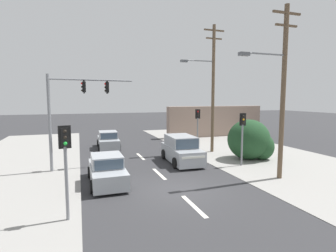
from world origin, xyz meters
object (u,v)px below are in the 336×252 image
object	(u,v)px
traffic_signal_mast	(71,105)
suv_crossing_left	(181,150)
utility_pole_foreground_right	(281,87)
sedan_oncoming_near	(107,170)
sedan_receding_far	(108,141)
pedestal_signal_right_kerb	(242,130)
pedestal_signal_far_median	(198,122)
pedestal_signal_left_kerb	(65,157)
utility_pole_midground_right	(212,85)

from	to	relation	value
traffic_signal_mast	suv_crossing_left	bearing A→B (deg)	-4.23
utility_pole_foreground_right	sedan_oncoming_near	bearing A→B (deg)	166.05
traffic_signal_mast	sedan_receding_far	world-z (taller)	traffic_signal_mast
pedestal_signal_right_kerb	pedestal_signal_far_median	xyz separation A→B (m)	(-0.24, 6.45, 0.00)
sedan_oncoming_near	pedestal_signal_left_kerb	bearing A→B (deg)	-115.17
utility_pole_foreground_right	pedestal_signal_left_kerb	bearing A→B (deg)	-171.64
utility_pole_foreground_right	sedan_oncoming_near	distance (m)	10.48
utility_pole_foreground_right	pedestal_signal_far_median	size ratio (longest dim) A/B	2.67
utility_pole_foreground_right	suv_crossing_left	xyz separation A→B (m)	(-3.76, 5.29, -4.24)
utility_pole_foreground_right	utility_pole_midground_right	bearing A→B (deg)	90.37
traffic_signal_mast	pedestal_signal_right_kerb	world-z (taller)	traffic_signal_mast
pedestal_signal_left_kerb	pedestal_signal_far_median	world-z (taller)	same
utility_pole_foreground_right	sedan_oncoming_near	size ratio (longest dim) A/B	2.24
utility_pole_foreground_right	suv_crossing_left	distance (m)	7.75
pedestal_signal_right_kerb	pedestal_signal_far_median	bearing A→B (deg)	92.09
sedan_receding_far	utility_pole_foreground_right	bearing A→B (deg)	-56.77
pedestal_signal_left_kerb	sedan_receding_far	xyz separation A→B (m)	(2.97, 13.99, -1.71)
pedestal_signal_far_median	suv_crossing_left	size ratio (longest dim) A/B	0.77
pedestal_signal_far_median	pedestal_signal_right_kerb	bearing A→B (deg)	-87.91
traffic_signal_mast	pedestal_signal_far_median	bearing A→B (deg)	19.55
pedestal_signal_left_kerb	suv_crossing_left	bearing A→B (deg)	43.41
pedestal_signal_right_kerb	traffic_signal_mast	bearing A→B (deg)	165.70
pedestal_signal_far_median	sedan_receding_far	world-z (taller)	pedestal_signal_far_median
suv_crossing_left	utility_pole_foreground_right	bearing A→B (deg)	-54.63
utility_pole_foreground_right	traffic_signal_mast	world-z (taller)	utility_pole_foreground_right
utility_pole_foreground_right	sedan_receding_far	size ratio (longest dim) A/B	2.22
traffic_signal_mast	pedestal_signal_left_kerb	world-z (taller)	traffic_signal_mast
utility_pole_foreground_right	sedan_receding_far	distance (m)	15.42
traffic_signal_mast	sedan_oncoming_near	world-z (taller)	traffic_signal_mast
traffic_signal_mast	pedestal_signal_left_kerb	bearing A→B (deg)	-90.78
sedan_receding_far	suv_crossing_left	size ratio (longest dim) A/B	0.93
utility_pole_midground_right	pedestal_signal_left_kerb	size ratio (longest dim) A/B	2.94
traffic_signal_mast	pedestal_signal_right_kerb	size ratio (longest dim) A/B	1.69
utility_pole_midground_right	traffic_signal_mast	xyz separation A→B (m)	(-10.92, -2.03, -1.46)
pedestal_signal_right_kerb	suv_crossing_left	xyz separation A→B (m)	(-3.50, 2.20, -1.53)
utility_pole_foreground_right	pedestal_signal_right_kerb	xyz separation A→B (m)	(-0.26, 3.09, -2.71)
utility_pole_midground_right	sedan_receding_far	distance (m)	10.45
sedan_oncoming_near	pedestal_signal_far_median	bearing A→B (deg)	39.70
traffic_signal_mast	pedestal_signal_left_kerb	xyz separation A→B (m)	(-0.10, -7.45, -1.73)
suv_crossing_left	pedestal_signal_far_median	bearing A→B (deg)	52.51
suv_crossing_left	pedestal_signal_left_kerb	bearing A→B (deg)	-136.59
traffic_signal_mast	pedestal_signal_far_median	size ratio (longest dim) A/B	1.69
utility_pole_midground_right	pedestal_signal_left_kerb	xyz separation A→B (m)	(-11.02, -9.48, -3.19)
utility_pole_midground_right	sedan_oncoming_near	bearing A→B (deg)	-148.77
traffic_signal_mast	sedan_receding_far	xyz separation A→B (m)	(2.87, 6.54, -3.44)
suv_crossing_left	sedan_oncoming_near	xyz separation A→B (m)	(-5.47, -3.00, -0.18)
utility_pole_foreground_right	traffic_signal_mast	xyz separation A→B (m)	(-10.97, 5.82, -0.98)
traffic_signal_mast	pedestal_signal_far_median	world-z (taller)	traffic_signal_mast
pedestal_signal_right_kerb	pedestal_signal_far_median	distance (m)	6.45
pedestal_signal_far_median	suv_crossing_left	distance (m)	5.57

